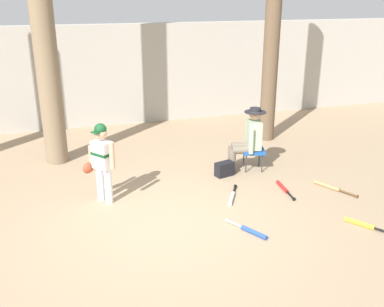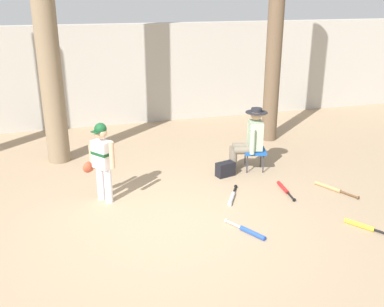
% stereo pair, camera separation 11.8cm
% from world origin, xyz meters
% --- Properties ---
extents(ground_plane, '(60.00, 60.00, 0.00)m').
position_xyz_m(ground_plane, '(0.00, 0.00, 0.00)').
color(ground_plane, '#9E8466').
extents(concrete_back_wall, '(18.00, 0.36, 2.46)m').
position_xyz_m(concrete_back_wall, '(0.00, 5.57, 1.23)').
color(concrete_back_wall, '#ADA89E').
rests_on(concrete_back_wall, ground).
extents(tree_near_player, '(0.71, 0.71, 6.20)m').
position_xyz_m(tree_near_player, '(-1.47, 3.15, 2.72)').
color(tree_near_player, '#7F6B51').
rests_on(tree_near_player, ground).
extents(tree_behind_spectator, '(0.57, 0.57, 5.21)m').
position_xyz_m(tree_behind_spectator, '(3.15, 3.21, 2.30)').
color(tree_behind_spectator, brown).
rests_on(tree_behind_spectator, ground).
extents(young_ballplayer, '(0.52, 0.50, 1.31)m').
position_xyz_m(young_ballplayer, '(-0.80, 1.06, 0.74)').
color(young_ballplayer, white).
rests_on(young_ballplayer, ground).
extents(folding_stool, '(0.49, 0.49, 0.41)m').
position_xyz_m(folding_stool, '(2.06, 1.59, 0.36)').
color(folding_stool, '#194C9E').
rests_on(folding_stool, ground).
extents(seated_spectator, '(0.68, 0.53, 1.20)m').
position_xyz_m(seated_spectator, '(1.96, 1.61, 0.64)').
color(seated_spectator, '#6B6051').
rests_on(seated_spectator, ground).
extents(handbag_beside_stool, '(0.38, 0.26, 0.26)m').
position_xyz_m(handbag_beside_stool, '(1.43, 1.46, 0.13)').
color(handbag_beside_stool, black).
rests_on(handbag_beside_stool, ground).
extents(bat_aluminum_silver, '(0.41, 0.65, 0.07)m').
position_xyz_m(bat_aluminum_silver, '(1.20, 0.52, 0.03)').
color(bat_aluminum_silver, '#B7BCC6').
rests_on(bat_aluminum_silver, ground).
extents(bat_yellow_trainer, '(0.44, 0.64, 0.07)m').
position_xyz_m(bat_yellow_trainer, '(2.65, -0.90, 0.03)').
color(bat_yellow_trainer, yellow).
rests_on(bat_yellow_trainer, ground).
extents(bat_blue_youth, '(0.38, 0.66, 0.07)m').
position_xyz_m(bat_blue_youth, '(1.03, -0.58, 0.03)').
color(bat_blue_youth, '#2347AD').
rests_on(bat_blue_youth, ground).
extents(bat_red_barrel, '(0.14, 0.71, 0.07)m').
position_xyz_m(bat_red_barrel, '(2.17, 0.57, 0.03)').
color(bat_red_barrel, red).
rests_on(bat_red_barrel, ground).
extents(bat_wood_tan, '(0.39, 0.78, 0.07)m').
position_xyz_m(bat_wood_tan, '(2.95, 0.38, 0.03)').
color(bat_wood_tan, tan).
rests_on(bat_wood_tan, ground).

